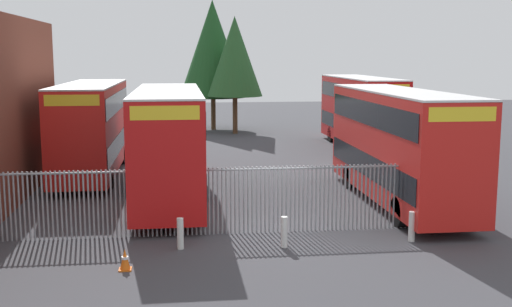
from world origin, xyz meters
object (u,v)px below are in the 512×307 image
object	(u,v)px
double_decker_bus_behind_fence_left	(169,141)
double_decker_bus_near_gate	(399,142)
bollard_near_left	(180,233)
traffic_cone_by_gate	(125,260)
bollard_center_front	(284,232)
double_decker_bus_behind_fence_right	(92,125)
double_decker_bus_far_back	(361,109)
bollard_near_right	(412,226)

from	to	relation	value
double_decker_bus_behind_fence_left	double_decker_bus_near_gate	bearing A→B (deg)	-9.87
bollard_near_left	traffic_cone_by_gate	world-z (taller)	bollard_near_left
bollard_center_front	double_decker_bus_behind_fence_left	bearing A→B (deg)	117.66
double_decker_bus_near_gate	bollard_near_left	xyz separation A→B (m)	(-8.46, -4.93, -1.95)
double_decker_bus_behind_fence_right	double_decker_bus_far_back	bearing A→B (deg)	24.97
double_decker_bus_far_back	bollard_near_right	bearing A→B (deg)	-101.68
double_decker_bus_behind_fence_left	traffic_cone_by_gate	distance (m)	8.54
double_decker_bus_behind_fence_left	double_decker_bus_behind_fence_right	size ratio (longest dim) A/B	1.00
traffic_cone_by_gate	double_decker_bus_far_back	bearing A→B (deg)	59.14
double_decker_bus_behind_fence_right	traffic_cone_by_gate	world-z (taller)	double_decker_bus_behind_fence_right
bollard_near_left	bollard_near_right	size ratio (longest dim) A/B	1.00
bollard_near_left	bollard_near_right	distance (m)	7.17
bollard_near_left	traffic_cone_by_gate	bearing A→B (deg)	-130.94
double_decker_bus_near_gate	traffic_cone_by_gate	xyz separation A→B (m)	(-9.96, -6.65, -2.13)
double_decker_bus_near_gate	double_decker_bus_behind_fence_right	bearing A→B (deg)	149.28
bollard_near_left	bollard_near_right	xyz separation A→B (m)	(7.17, -0.09, 0.00)
bollard_near_left	double_decker_bus_far_back	bearing A→B (deg)	60.15
bollard_near_right	traffic_cone_by_gate	world-z (taller)	bollard_near_right
double_decker_bus_near_gate	double_decker_bus_far_back	size ratio (longest dim) A/B	1.00
bollard_center_front	bollard_near_right	world-z (taller)	same
double_decker_bus_near_gate	bollard_near_left	size ratio (longest dim) A/B	11.38
double_decker_bus_behind_fence_left	bollard_near_left	distance (m)	6.77
double_decker_bus_behind_fence_left	double_decker_bus_far_back	xyz separation A→B (m)	(11.63, 13.10, 0.00)
double_decker_bus_behind_fence_left	bollard_near_right	distance (m)	10.20
traffic_cone_by_gate	double_decker_bus_behind_fence_right	bearing A→B (deg)	100.57
double_decker_bus_far_back	bollard_near_right	xyz separation A→B (m)	(-4.06, -19.66, -1.95)
double_decker_bus_near_gate	double_decker_bus_behind_fence_left	world-z (taller)	same
double_decker_bus_far_back	double_decker_bus_behind_fence_right	bearing A→B (deg)	-155.03
double_decker_bus_behind_fence_right	double_decker_bus_far_back	world-z (taller)	same
double_decker_bus_near_gate	bollard_near_right	size ratio (longest dim) A/B	11.38
double_decker_bus_far_back	traffic_cone_by_gate	bearing A→B (deg)	-120.86
double_decker_bus_near_gate	bollard_center_front	world-z (taller)	double_decker_bus_near_gate
double_decker_bus_near_gate	double_decker_bus_behind_fence_left	xyz separation A→B (m)	(-8.86, 1.54, 0.00)
double_decker_bus_behind_fence_left	bollard_center_front	size ratio (longest dim) A/B	11.38
double_decker_bus_near_gate	bollard_center_front	size ratio (longest dim) A/B	11.38
double_decker_bus_near_gate	bollard_center_front	distance (m)	7.68
bollard_near_left	bollard_center_front	xyz separation A→B (m)	(3.11, -0.23, 0.00)
double_decker_bus_behind_fence_right	bollard_center_front	distance (m)	14.70
double_decker_bus_behind_fence_right	double_decker_bus_far_back	size ratio (longest dim) A/B	1.00
double_decker_bus_behind_fence_left	bollard_center_front	distance (m)	7.81
double_decker_bus_behind_fence_right	bollard_near_left	size ratio (longest dim) A/B	11.38
bollard_center_front	bollard_near_right	bearing A→B (deg)	2.00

